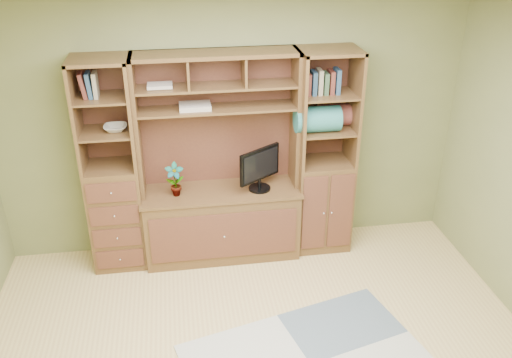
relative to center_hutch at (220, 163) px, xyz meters
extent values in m
cube|color=white|center=(0.16, -1.73, 1.58)|extent=(4.60, 4.10, 0.04)
cube|color=olive|center=(0.16, 0.27, 0.28)|extent=(4.50, 0.04, 2.60)
cube|color=#55381D|center=(0.00, 0.00, 0.00)|extent=(1.54, 0.53, 2.05)
cube|color=#55381D|center=(-1.00, 0.04, 0.00)|extent=(0.50, 0.45, 2.05)
cube|color=#55381D|center=(1.02, 0.04, 0.00)|extent=(0.55, 0.45, 2.05)
cube|color=black|center=(0.37, -0.03, 0.00)|extent=(0.52, 0.44, 0.58)
imported|color=#974B33|center=(-0.43, -0.03, -0.13)|extent=(0.17, 0.12, 0.33)
cube|color=#B5A89A|center=(-0.20, 0.09, 0.54)|extent=(0.29, 0.21, 0.04)
imported|color=beige|center=(-0.92, 0.04, 0.39)|extent=(0.21, 0.21, 0.05)
cube|color=#2A706D|center=(0.92, -0.01, 0.39)|extent=(0.42, 0.24, 0.24)
cube|color=brown|center=(1.15, 0.12, 0.37)|extent=(0.37, 0.21, 0.21)
camera|label=1|loc=(-0.37, -4.61, 2.17)|focal=38.00mm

